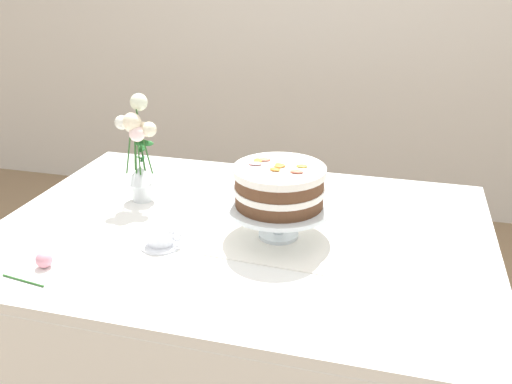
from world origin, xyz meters
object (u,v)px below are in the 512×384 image
cake_stand (279,210)px  layer_cake (279,186)px  flower_vase (139,150)px  teacup (161,237)px  dining_table (239,259)px  fallen_rose (43,261)px

cake_stand → layer_cake: 0.07m
flower_vase → teacup: size_ratio=2.83×
layer_cake → dining_table: bearing=177.8°
flower_vase → dining_table: bearing=-19.9°
teacup → fallen_rose: 0.30m
cake_stand → fallen_rose: bearing=-149.6°
dining_table → teacup: size_ratio=11.74×
dining_table → flower_vase: (-0.36, 0.13, 0.26)m
dining_table → flower_vase: size_ratio=4.15×
layer_cake → fallen_rose: (-0.53, -0.31, -0.13)m
dining_table → cake_stand: bearing=-2.2°
layer_cake → flower_vase: size_ratio=0.73×
layer_cake → flower_vase: flower_vase is taller
dining_table → layer_cake: layer_cake is taller
dining_table → fallen_rose: size_ratio=11.09×
layer_cake → teacup: size_ratio=2.07×
layer_cake → teacup: (-0.29, -0.13, -0.13)m
cake_stand → flower_vase: bearing=164.2°
dining_table → layer_cake: 0.27m
flower_vase → fallen_rose: bearing=-97.1°
cake_stand → fallen_rose: size_ratio=2.30×
dining_table → layer_cake: size_ratio=5.66×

